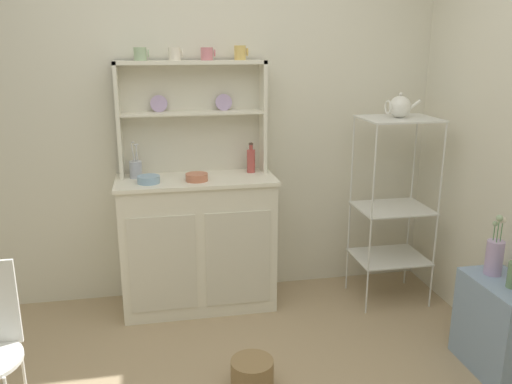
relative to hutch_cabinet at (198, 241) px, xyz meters
name	(u,v)px	position (x,y,z in m)	size (l,w,h in m)	color
wall_back	(205,119)	(0.10, 0.26, 0.79)	(3.84, 0.05, 2.50)	silver
hutch_cabinet	(198,241)	(0.00, 0.00, 0.00)	(1.03, 0.45, 0.91)	silver
hutch_shelf_unit	(192,109)	(0.00, 0.16, 0.87)	(0.96, 0.18, 0.74)	silver
bakers_rack	(394,194)	(1.32, -0.15, 0.30)	(0.48, 0.40, 1.28)	silver
side_shelf_blue	(500,327)	(1.54, -1.08, -0.20)	(0.28, 0.48, 0.52)	#849EBC
floor_basket	(252,374)	(0.19, -0.98, -0.38)	(0.23, 0.23, 0.16)	#93754C
cup_sage_0	(140,54)	(-0.31, 0.12, 1.22)	(0.09, 0.08, 0.08)	#9EB78E
cup_cream_1	(175,54)	(-0.10, 0.12, 1.22)	(0.09, 0.08, 0.08)	silver
cup_rose_2	(207,54)	(0.11, 0.12, 1.22)	(0.09, 0.08, 0.08)	#D17A84
cup_gold_3	(240,53)	(0.32, 0.12, 1.23)	(0.09, 0.07, 0.09)	#DBB760
bowl_mixing_large	(149,179)	(-0.30, -0.07, 0.46)	(0.14, 0.14, 0.05)	#8EB2D1
bowl_floral_medium	(197,177)	(0.00, -0.07, 0.46)	(0.14, 0.14, 0.05)	#C67556
jam_bottle	(251,160)	(0.38, 0.09, 0.52)	(0.06, 0.06, 0.20)	#B74C47
utensil_jar	(136,169)	(-0.38, 0.08, 0.50)	(0.08, 0.08, 0.24)	#B2B7C6
porcelain_teapot	(400,107)	(1.31, -0.15, 0.89)	(0.23, 0.14, 0.16)	white
flower_vase	(495,255)	(1.54, -0.96, 0.17)	(0.09, 0.09, 0.35)	#B79ECC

